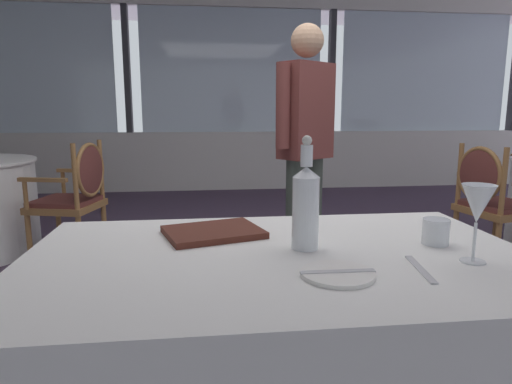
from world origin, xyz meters
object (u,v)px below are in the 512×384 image
side_plate (338,274)px  dining_chair_1_0 (76,192)px  dining_chair_0_1 (491,197)px  wine_glass (478,205)px  water_tumbler (436,232)px  water_bottle (306,205)px  menu_book (213,232)px  diner_person_0 (305,137)px

side_plate → dining_chair_1_0: dining_chair_1_0 is taller
side_plate → dining_chair_1_0: size_ratio=0.19×
side_plate → dining_chair_0_1: bearing=48.2°
dining_chair_1_0 → wine_glass: bearing=137.9°
water_tumbler → dining_chair_1_0: (-1.66, 2.31, -0.26)m
dining_chair_1_0 → side_plate: bearing=131.0°
wine_glass → dining_chair_1_0: wine_glass is taller
water_bottle → menu_book: 0.33m
side_plate → wine_glass: bearing=8.1°
water_bottle → wine_glass: size_ratio=1.57×
water_tumbler → dining_chair_1_0: size_ratio=0.08×
diner_person_0 → dining_chair_1_0: bearing=35.7°
water_tumbler → dining_chair_1_0: 2.85m
water_bottle → diner_person_0: diner_person_0 is taller
side_plate → water_bottle: 0.26m
dining_chair_0_1 → dining_chair_1_0: 3.10m
side_plate → menu_book: bearing=126.3°
diner_person_0 → water_tumbler: bearing=144.1°
water_tumbler → dining_chair_0_1: 2.25m
water_tumbler → side_plate: bearing=-149.2°
water_tumbler → dining_chair_0_1: bearing=51.4°
dining_chair_0_1 → menu_book: bearing=-153.7°
water_tumbler → menu_book: water_tumbler is taller
water_bottle → water_tumbler: water_bottle is taller
water_tumbler → dining_chair_0_1: (1.40, 1.75, -0.26)m
menu_book → dining_chair_1_0: dining_chair_1_0 is taller
wine_glass → dining_chair_0_1: size_ratio=0.22×
side_plate → water_tumbler: bearing=30.8°
dining_chair_0_1 → dining_chair_1_0: dining_chair_1_0 is taller
side_plate → water_bottle: size_ratio=0.55×
water_bottle → wine_glass: water_bottle is taller
menu_book → diner_person_0: size_ratio=0.17×
menu_book → dining_chair_0_1: dining_chair_0_1 is taller
water_tumbler → menu_book: size_ratio=0.26×
side_plate → water_bottle: (-0.03, 0.22, 0.12)m
dining_chair_0_1 → side_plate: bearing=-143.1°
side_plate → dining_chair_1_0: (-1.29, 2.53, -0.23)m
water_bottle → dining_chair_1_0: bearing=118.8°
side_plate → menu_book: size_ratio=0.61×
dining_chair_0_1 → diner_person_0: bearing=168.8°
water_tumbler → diner_person_0: size_ratio=0.05×
water_tumbler → menu_book: bearing=165.0°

